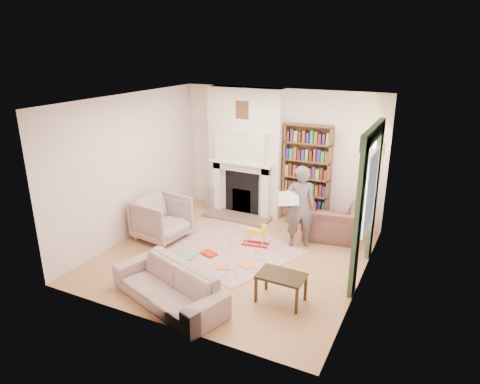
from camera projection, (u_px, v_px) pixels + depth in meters
The scene contains 25 objects.
floor at pixel (234, 255), 7.83m from camera, with size 4.50×4.50×0.00m, color olive.
ceiling at pixel (233, 100), 6.91m from camera, with size 4.50×4.50×0.00m, color white.
wall_back at pixel (281, 154), 9.28m from camera, with size 4.50×4.50×0.00m, color silver.
wall_front at pixel (154, 231), 5.46m from camera, with size 4.50×4.50×0.00m, color silver.
wall_left at pixel (131, 167), 8.31m from camera, with size 4.50×4.50×0.00m, color silver.
wall_right at pixel (367, 203), 6.43m from camera, with size 4.50×4.50×0.00m, color silver.
fireplace at pixel (245, 153), 9.42m from camera, with size 1.70×0.58×2.80m.
bookcase at pixel (307, 169), 8.97m from camera, with size 1.00×0.24×1.85m, color brown.
window at pixel (371, 192), 6.76m from camera, with size 0.02×0.90×1.30m, color silver.
curtain_left at pixel (358, 222), 6.27m from camera, with size 0.07×0.32×2.40m, color #2D4730.
curtain_right at pixel (374, 193), 7.45m from camera, with size 0.07×0.32×2.40m, color #2D4730.
pelmet at pixel (374, 134), 6.48m from camera, with size 0.09×1.70×0.24m, color #2D4730.
wall_sconce at pixel (373, 148), 7.63m from camera, with size 0.20×0.24×0.24m, color gold, non-canonical shape.
rug at pixel (226, 245), 8.20m from camera, with size 2.49×1.92×0.01m, color beige.
armchair_reading at pixel (330, 222), 8.42m from camera, with size 1.06×0.93×0.69m, color #52332B.
armchair_left at pixel (162, 218), 8.39m from camera, with size 0.90×0.93×0.84m, color #BAAF99.
sofa at pixel (168, 286), 6.33m from camera, with size 1.93×0.76×0.56m, color #B6A796.
man_reading at pixel (299, 207), 7.95m from camera, with size 0.58×0.38×1.59m, color #524741.
newspaper at pixel (289, 198), 7.78m from camera, with size 0.38×0.02×0.27m, color silver.
coffee_table at pixel (281, 288), 6.37m from camera, with size 0.70×0.45×0.45m, color #382713, non-canonical shape.
paraffin_heater at pixel (211, 198), 9.92m from camera, with size 0.24×0.24×0.55m, color #ACAEB4.
rocking_horse at pixel (255, 235), 8.13m from camera, with size 0.51×0.20×0.45m, color yellow, non-canonical shape.
board_game at pixel (186, 255), 7.79m from camera, with size 0.36×0.36×0.03m, color gold.
game_box_lid at pixel (209, 254), 7.81m from camera, with size 0.28×0.18×0.05m, color red.
comic_annuals at pixel (234, 266), 7.41m from camera, with size 0.63×0.49×0.02m.
Camera 1 is at (3.19, -6.25, 3.68)m, focal length 32.00 mm.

